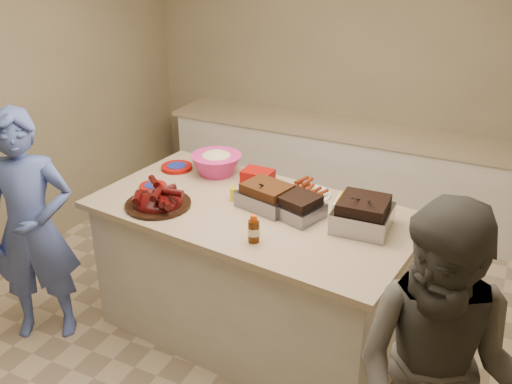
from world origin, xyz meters
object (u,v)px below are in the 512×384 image
at_px(rib_platter, 158,206).
at_px(coleslaw_bowl, 217,174).
at_px(guest_blue, 51,328).
at_px(plastic_cup, 199,165).
at_px(roasting_pan, 362,228).
at_px(mustard_bottle, 233,200).
at_px(bbq_bottle_a, 255,241).
at_px(island, 253,331).
at_px(bbq_bottle_b, 253,242).

distance_m(rib_platter, coleslaw_bowl, 0.63).
bearing_deg(guest_blue, plastic_cup, 29.21).
bearing_deg(roasting_pan, coleslaw_bowl, 162.14).
distance_m(mustard_bottle, plastic_cup, 0.68).
bearing_deg(coleslaw_bowl, rib_platter, -98.22).
xyz_separation_m(coleslaw_bowl, plastic_cup, (-0.21, 0.09, 0.00)).
distance_m(bbq_bottle_a, guest_blue, 1.86).
relative_size(roasting_pan, guest_blue, 0.20).
xyz_separation_m(bbq_bottle_a, mustard_bottle, (-0.37, 0.43, 0.00)).
bearing_deg(island, mustard_bottle, 169.01).
relative_size(coleslaw_bowl, plastic_cup, 4.01).
height_order(rib_platter, plastic_cup, rib_platter).
relative_size(bbq_bottle_a, guest_blue, 0.10).
distance_m(island, roasting_pan, 1.23).
bearing_deg(bbq_bottle_a, bbq_bottle_b, -135.04).
bearing_deg(plastic_cup, guest_blue, -120.64).
bearing_deg(coleslaw_bowl, guest_blue, -130.45).
height_order(roasting_pan, bbq_bottle_b, bbq_bottle_b).
bearing_deg(mustard_bottle, plastic_cup, 140.52).
height_order(bbq_bottle_a, bbq_bottle_b, bbq_bottle_b).
height_order(roasting_pan, mustard_bottle, roasting_pan).
distance_m(rib_platter, guest_blue, 1.32).
xyz_separation_m(roasting_pan, plastic_cup, (-1.41, 0.43, 0.00)).
xyz_separation_m(rib_platter, bbq_bottle_b, (0.77, -0.15, 0.00)).
height_order(roasting_pan, guest_blue, roasting_pan).
relative_size(plastic_cup, guest_blue, 0.06).
distance_m(island, coleslaw_bowl, 1.19).
relative_size(bbq_bottle_a, bbq_bottle_b, 0.95).
bearing_deg(island, rib_platter, -151.59).
bearing_deg(guest_blue, bbq_bottle_b, -21.35).
relative_size(island, rib_platter, 4.86).
relative_size(coleslaw_bowl, guest_blue, 0.22).
relative_size(bbq_bottle_b, plastic_cup, 1.89).
bearing_deg(bbq_bottle_a, roasting_pan, 39.75).
bearing_deg(island, guest_blue, -148.81).
relative_size(roasting_pan, plastic_cup, 3.59).
bearing_deg(plastic_cup, rib_platter, -80.75).
bearing_deg(guest_blue, roasting_pan, -12.00).
relative_size(bbq_bottle_a, mustard_bottle, 1.36).
bearing_deg(bbq_bottle_a, mustard_bottle, 130.70).
distance_m(island, mustard_bottle, 1.02).
distance_m(island, rib_platter, 1.18).
xyz_separation_m(island, bbq_bottle_a, (0.20, -0.37, 1.00)).
relative_size(mustard_bottle, plastic_cup, 1.32).
bearing_deg(bbq_bottle_a, plastic_cup, 136.09).
bearing_deg(bbq_bottle_a, coleslaw_bowl, 131.81).
xyz_separation_m(island, mustard_bottle, (-0.17, 0.05, 1.00)).
xyz_separation_m(roasting_pan, coleslaw_bowl, (-1.21, 0.33, 0.00)).
xyz_separation_m(roasting_pan, bbq_bottle_a, (-0.52, -0.43, 0.00)).
xyz_separation_m(island, bbq_bottle_b, (0.19, -0.38, 1.00)).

